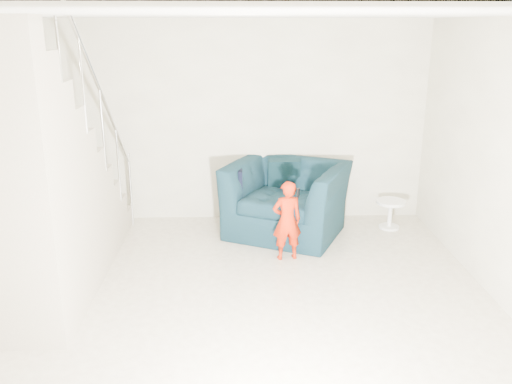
# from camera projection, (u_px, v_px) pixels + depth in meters

# --- Properties ---
(floor) EXTENTS (5.50, 5.50, 0.00)m
(floor) POSITION_uv_depth(u_px,v_px,m) (244.00, 316.00, 5.09)
(floor) COLOR #9F907B
(floor) RESTS_ON ground
(ceiling) EXTENTS (5.50, 5.50, 0.00)m
(ceiling) POSITION_uv_depth(u_px,v_px,m) (242.00, 15.00, 4.29)
(ceiling) COLOR silver
(ceiling) RESTS_ON back_wall
(back_wall) EXTENTS (5.00, 0.00, 5.00)m
(back_wall) POSITION_uv_depth(u_px,v_px,m) (241.00, 123.00, 7.31)
(back_wall) COLOR #ACA48C
(back_wall) RESTS_ON floor
(front_wall) EXTENTS (5.00, 0.00, 5.00)m
(front_wall) POSITION_uv_depth(u_px,v_px,m) (249.00, 375.00, 2.07)
(front_wall) COLOR #ACA48C
(front_wall) RESTS_ON floor
(armchair) EXTENTS (1.81, 1.72, 0.92)m
(armchair) POSITION_uv_depth(u_px,v_px,m) (287.00, 199.00, 7.00)
(armchair) COLOR black
(armchair) RESTS_ON floor
(toddler) EXTENTS (0.38, 0.28, 0.94)m
(toddler) POSITION_uv_depth(u_px,v_px,m) (287.00, 221.00, 6.21)
(toddler) COLOR #952804
(toddler) RESTS_ON floor
(side_table) EXTENTS (0.39, 0.39, 0.39)m
(side_table) POSITION_uv_depth(u_px,v_px,m) (390.00, 210.00, 7.21)
(side_table) COLOR white
(side_table) RESTS_ON floor
(staircase) EXTENTS (1.02, 3.03, 3.62)m
(staircase) POSITION_uv_depth(u_px,v_px,m) (38.00, 204.00, 5.28)
(staircase) COLOR #ADA089
(staircase) RESTS_ON floor
(cushion) EXTENTS (0.43, 0.21, 0.43)m
(cushion) POSITION_uv_depth(u_px,v_px,m) (284.00, 174.00, 7.26)
(cushion) COLOR black
(cushion) RESTS_ON armchair
(throw) EXTENTS (0.05, 0.54, 0.60)m
(throw) POSITION_uv_depth(u_px,v_px,m) (240.00, 189.00, 7.01)
(throw) COLOR black
(throw) RESTS_ON armchair
(phone) EXTENTS (0.04, 0.05, 0.10)m
(phone) POSITION_uv_depth(u_px,v_px,m) (298.00, 193.00, 6.07)
(phone) COLOR black
(phone) RESTS_ON toddler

